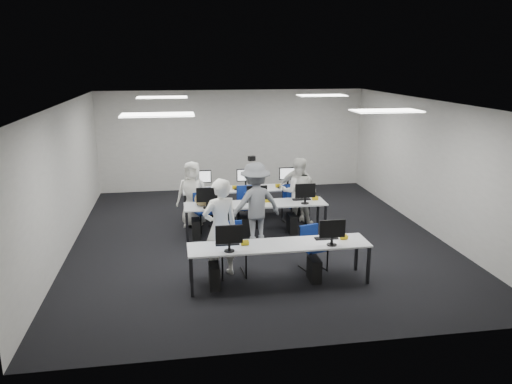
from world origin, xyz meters
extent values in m
plane|color=black|center=(0.00, 0.00, 0.00)|extent=(9.00, 9.00, 0.00)
plane|color=white|center=(0.00, 0.00, 3.00)|extent=(9.00, 9.00, 0.00)
cube|color=beige|center=(0.00, 4.50, 1.50)|extent=(8.00, 0.02, 3.00)
cube|color=beige|center=(0.00, -4.50, 1.50)|extent=(8.00, 0.02, 3.00)
cube|color=beige|center=(-4.00, 0.00, 1.50)|extent=(0.02, 9.00, 3.00)
cube|color=beige|center=(4.00, 0.00, 1.50)|extent=(0.02, 9.00, 3.00)
cube|color=white|center=(-2.00, -2.00, 2.98)|extent=(1.20, 0.60, 0.02)
cube|color=white|center=(2.00, -2.00, 2.98)|extent=(1.20, 0.60, 0.02)
cube|color=white|center=(-2.00, 2.00, 2.98)|extent=(1.20, 0.60, 0.02)
cube|color=white|center=(2.00, 2.00, 2.98)|extent=(1.20, 0.60, 0.02)
cube|color=silver|center=(0.00, -2.40, 0.71)|extent=(3.20, 0.70, 0.03)
cube|color=black|center=(-1.55, -2.70, 0.35)|extent=(0.05, 0.05, 0.70)
cube|color=black|center=(-1.55, -2.10, 0.35)|extent=(0.05, 0.05, 0.70)
cube|color=black|center=(1.55, -2.70, 0.35)|extent=(0.05, 0.05, 0.70)
cube|color=black|center=(1.55, -2.10, 0.35)|extent=(0.05, 0.05, 0.70)
cube|color=silver|center=(0.00, 0.20, 0.71)|extent=(3.20, 0.70, 0.03)
cube|color=black|center=(-1.55, -0.10, 0.35)|extent=(0.05, 0.05, 0.70)
cube|color=black|center=(-1.55, 0.50, 0.35)|extent=(0.05, 0.05, 0.70)
cube|color=black|center=(1.55, -0.10, 0.35)|extent=(0.05, 0.05, 0.70)
cube|color=black|center=(1.55, 0.50, 0.35)|extent=(0.05, 0.05, 0.70)
cube|color=silver|center=(0.00, 1.60, 0.71)|extent=(3.20, 0.70, 0.03)
cube|color=black|center=(-1.55, 1.30, 0.35)|extent=(0.05, 0.05, 0.70)
cube|color=black|center=(-1.55, 1.90, 0.35)|extent=(0.05, 0.05, 0.70)
cube|color=black|center=(1.55, 1.30, 0.35)|extent=(0.05, 0.05, 0.70)
cube|color=black|center=(1.55, 1.90, 0.35)|extent=(0.05, 0.05, 0.70)
cube|color=#0D42AE|center=(-0.90, -2.58, 1.03)|extent=(0.46, 0.04, 0.32)
cube|color=black|center=(-0.90, -2.26, 0.74)|extent=(0.42, 0.14, 0.02)
ellipsoid|color=black|center=(-0.60, -2.26, 0.75)|extent=(0.07, 0.10, 0.04)
cube|color=black|center=(-1.15, -2.40, 0.21)|extent=(0.18, 0.40, 0.42)
cube|color=white|center=(0.90, -2.58, 1.03)|extent=(0.46, 0.04, 0.32)
cube|color=black|center=(0.90, -2.26, 0.74)|extent=(0.42, 0.14, 0.02)
ellipsoid|color=black|center=(1.20, -2.26, 0.75)|extent=(0.07, 0.10, 0.04)
cube|color=black|center=(0.65, -2.40, 0.21)|extent=(0.18, 0.40, 0.42)
cube|color=white|center=(-1.10, 0.02, 1.03)|extent=(0.46, 0.04, 0.32)
cube|color=black|center=(-1.10, 0.34, 0.74)|extent=(0.42, 0.14, 0.02)
ellipsoid|color=black|center=(-0.80, 0.34, 0.75)|extent=(0.07, 0.10, 0.04)
cube|color=black|center=(-1.35, 0.20, 0.21)|extent=(0.18, 0.40, 0.42)
cube|color=white|center=(0.00, 0.02, 1.03)|extent=(0.46, 0.04, 0.32)
cube|color=black|center=(0.00, 0.34, 0.74)|extent=(0.42, 0.14, 0.02)
ellipsoid|color=black|center=(0.30, 0.34, 0.75)|extent=(0.07, 0.10, 0.04)
cube|color=black|center=(-0.25, 0.20, 0.21)|extent=(0.18, 0.40, 0.42)
cube|color=white|center=(1.10, 0.02, 1.03)|extent=(0.46, 0.04, 0.32)
cube|color=black|center=(1.10, 0.34, 0.74)|extent=(0.42, 0.14, 0.02)
ellipsoid|color=black|center=(1.40, 0.34, 0.75)|extent=(0.07, 0.10, 0.04)
cube|color=black|center=(0.85, 0.20, 0.21)|extent=(0.18, 0.40, 0.42)
cube|color=white|center=(-1.10, 1.78, 1.03)|extent=(0.46, 0.04, 0.32)
cube|color=black|center=(-1.10, 1.46, 0.74)|extent=(0.42, 0.14, 0.02)
ellipsoid|color=black|center=(-1.40, 1.46, 0.75)|extent=(0.07, 0.10, 0.04)
cube|color=black|center=(-0.85, 1.60, 0.21)|extent=(0.18, 0.40, 0.42)
cube|color=white|center=(0.00, 1.78, 1.03)|extent=(0.46, 0.04, 0.32)
cube|color=black|center=(0.00, 1.46, 0.74)|extent=(0.42, 0.14, 0.02)
ellipsoid|color=black|center=(-0.30, 1.46, 0.75)|extent=(0.07, 0.10, 0.04)
cube|color=black|center=(0.25, 1.60, 0.21)|extent=(0.18, 0.40, 0.42)
cube|color=white|center=(1.10, 1.78, 1.03)|extent=(0.46, 0.04, 0.32)
cube|color=black|center=(1.10, 1.46, 0.74)|extent=(0.42, 0.14, 0.02)
ellipsoid|color=black|center=(0.80, 1.46, 0.75)|extent=(0.07, 0.10, 0.04)
cube|color=black|center=(1.35, 1.60, 0.21)|extent=(0.18, 0.40, 0.42)
cube|color=navy|center=(-0.78, -1.92, 0.50)|extent=(0.50, 0.48, 0.06)
cube|color=navy|center=(-0.80, -1.71, 0.78)|extent=(0.46, 0.08, 0.39)
cube|color=navy|center=(0.77, -1.92, 0.43)|extent=(0.50, 0.49, 0.06)
cube|color=navy|center=(0.71, -1.74, 0.67)|extent=(0.39, 0.16, 0.33)
cube|color=navy|center=(-1.12, 0.68, 0.45)|extent=(0.54, 0.53, 0.06)
cube|color=navy|center=(-1.18, 0.86, 0.70)|extent=(0.40, 0.18, 0.35)
cube|color=navy|center=(-0.11, 0.82, 0.48)|extent=(0.48, 0.46, 0.06)
cube|color=navy|center=(-0.10, 1.03, 0.76)|extent=(0.44, 0.07, 0.38)
cube|color=navy|center=(1.06, 0.87, 0.47)|extent=(0.55, 0.54, 0.06)
cube|color=navy|center=(1.01, 1.06, 0.74)|extent=(0.43, 0.17, 0.37)
cube|color=navy|center=(-1.11, 1.08, 0.50)|extent=(0.55, 0.53, 0.06)
cube|color=navy|center=(-1.06, 0.87, 0.78)|extent=(0.45, 0.14, 0.39)
cube|color=navy|center=(-0.05, 0.94, 0.44)|extent=(0.52, 0.50, 0.06)
cube|color=navy|center=(0.00, 0.76, 0.69)|extent=(0.40, 0.16, 0.34)
cube|color=navy|center=(1.06, 0.99, 0.49)|extent=(0.48, 0.46, 0.06)
cube|color=navy|center=(1.07, 0.78, 0.76)|extent=(0.45, 0.07, 0.38)
ellipsoid|color=#947F4C|center=(-1.17, 0.21, 0.89)|extent=(0.41, 0.28, 0.32)
imported|color=white|center=(-0.99, -1.90, 0.92)|extent=(0.78, 0.64, 1.84)
imported|color=white|center=(1.10, 0.73, 0.82)|extent=(0.90, 0.76, 1.64)
imported|color=white|center=(-1.38, 1.05, 0.78)|extent=(0.88, 0.70, 1.57)
imported|color=white|center=(1.19, 1.12, 0.78)|extent=(0.99, 0.66, 1.56)
imported|color=slate|center=(-0.10, -0.40, 0.89)|extent=(1.29, 0.95, 1.79)
cube|color=black|center=(-0.15, -0.23, 1.85)|extent=(0.18, 0.21, 0.10)
camera|label=1|loc=(-1.72, -10.44, 3.87)|focal=35.00mm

